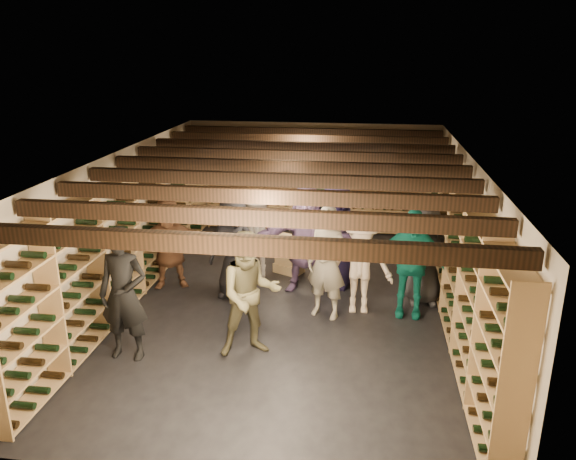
# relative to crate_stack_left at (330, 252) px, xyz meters

# --- Properties ---
(ground) EXTENTS (8.00, 8.00, 0.00)m
(ground) POSITION_rel_crate_stack_left_xyz_m (-0.58, -1.54, -0.34)
(ground) COLOR black
(ground) RESTS_ON ground
(walls) EXTENTS (5.52, 8.02, 2.40)m
(walls) POSITION_rel_crate_stack_left_xyz_m (-0.58, -1.54, 0.86)
(walls) COLOR #B7A98E
(walls) RESTS_ON ground
(ceiling) EXTENTS (5.50, 8.00, 0.01)m
(ceiling) POSITION_rel_crate_stack_left_xyz_m (-0.58, -1.54, 2.06)
(ceiling) COLOR beige
(ceiling) RESTS_ON walls
(ceiling_joists) EXTENTS (5.40, 7.12, 0.18)m
(ceiling_joists) POSITION_rel_crate_stack_left_xyz_m (-0.58, -1.54, 1.92)
(ceiling_joists) COLOR black
(ceiling_joists) RESTS_ON ground
(wine_rack_left) EXTENTS (0.32, 7.50, 2.15)m
(wine_rack_left) POSITION_rel_crate_stack_left_xyz_m (-3.15, -1.54, 0.74)
(wine_rack_left) COLOR tan
(wine_rack_left) RESTS_ON ground
(wine_rack_right) EXTENTS (0.32, 7.50, 2.15)m
(wine_rack_right) POSITION_rel_crate_stack_left_xyz_m (1.99, -1.54, 0.74)
(wine_rack_right) COLOR tan
(wine_rack_right) RESTS_ON ground
(wine_rack_back) EXTENTS (4.70, 0.30, 2.15)m
(wine_rack_back) POSITION_rel_crate_stack_left_xyz_m (-0.58, 2.29, 0.73)
(wine_rack_back) COLOR tan
(wine_rack_back) RESTS_ON ground
(crate_stack_left) EXTENTS (0.53, 0.38, 0.68)m
(crate_stack_left) POSITION_rel_crate_stack_left_xyz_m (0.00, 0.00, 0.00)
(crate_stack_left) COLOR tan
(crate_stack_left) RESTS_ON ground
(crate_stack_right) EXTENTS (0.59, 0.51, 0.68)m
(crate_stack_right) POSITION_rel_crate_stack_left_xyz_m (-0.72, -0.24, 0.00)
(crate_stack_right) COLOR tan
(crate_stack_right) RESTS_ON ground
(crate_loose) EXTENTS (0.59, 0.51, 0.17)m
(crate_loose) POSITION_rel_crate_stack_left_xyz_m (0.24, -0.20, -0.25)
(crate_loose) COLOR tan
(crate_loose) RESTS_ON ground
(person_0) EXTENTS (0.97, 0.78, 1.73)m
(person_0) POSITION_rel_crate_stack_left_xyz_m (-1.48, -1.39, 0.53)
(person_0) COLOR black
(person_0) RESTS_ON ground
(person_1) EXTENTS (0.68, 0.46, 1.82)m
(person_1) POSITION_rel_crate_stack_left_xyz_m (-2.47, -3.47, 0.57)
(person_1) COLOR black
(person_1) RESTS_ON ground
(person_2) EXTENTS (1.02, 0.92, 1.74)m
(person_2) POSITION_rel_crate_stack_left_xyz_m (-0.85, -3.14, 0.53)
(person_2) COLOR brown
(person_2) RESTS_ON ground
(person_3) EXTENTS (1.04, 0.62, 1.59)m
(person_3) POSITION_rel_crate_stack_left_xyz_m (0.57, -1.67, 0.45)
(person_3) COLOR beige
(person_3) RESTS_ON ground
(person_4) EXTENTS (1.04, 0.50, 1.72)m
(person_4) POSITION_rel_crate_stack_left_xyz_m (1.33, -1.68, 0.52)
(person_4) COLOR #0F715F
(person_4) RESTS_ON ground
(person_5) EXTENTS (1.53, 0.87, 1.58)m
(person_5) POSITION_rel_crate_stack_left_xyz_m (-2.69, -1.13, 0.45)
(person_5) COLOR brown
(person_5) RESTS_ON ground
(person_6) EXTENTS (1.03, 0.77, 1.89)m
(person_6) POSITION_rel_crate_stack_left_xyz_m (0.14, -0.70, 0.61)
(person_6) COLOR #231C47
(person_6) RESTS_ON ground
(person_7) EXTENTS (0.74, 0.61, 1.75)m
(person_7) POSITION_rel_crate_stack_left_xyz_m (0.07, -1.90, 0.54)
(person_7) COLOR gray
(person_7) RESTS_ON ground
(person_9) EXTENTS (1.06, 0.61, 1.64)m
(person_9) POSITION_rel_crate_stack_left_xyz_m (-1.28, -0.52, 0.48)
(person_9) COLOR #BAB1A8
(person_9) RESTS_ON ground
(person_10) EXTENTS (1.07, 0.75, 1.68)m
(person_10) POSITION_rel_crate_stack_left_xyz_m (-0.17, -0.24, 0.50)
(person_10) COLOR #2A4E35
(person_10) RESTS_ON ground
(person_11) EXTENTS (1.71, 0.58, 1.83)m
(person_11) POSITION_rel_crate_stack_left_xyz_m (-0.35, -0.95, 0.57)
(person_11) COLOR slate
(person_11) RESTS_ON ground
(person_12) EXTENTS (0.83, 0.58, 1.63)m
(person_12) POSITION_rel_crate_stack_left_xyz_m (1.60, -1.20, 0.48)
(person_12) COLOR #2F2F33
(person_12) RESTS_ON ground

